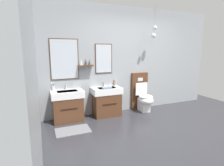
{
  "coord_description": "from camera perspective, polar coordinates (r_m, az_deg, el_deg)",
  "views": [
    {
      "loc": [
        -2.29,
        -2.41,
        1.58
      ],
      "look_at": [
        -0.68,
        1.49,
        0.81
      ],
      "focal_mm": 28.43,
      "sensor_mm": 36.0,
      "label": 1
    }
  ],
  "objects": [
    {
      "name": "toothbrush_cup",
      "position": [
        4.18,
        -18.32,
        -1.59
      ],
      "size": [
        0.07,
        0.07,
        0.21
      ],
      "color": "silver",
      "rests_on": "vanity_sink_left"
    },
    {
      "name": "tap_on_right_sink",
      "position": [
        4.44,
        -2.55,
        -0.19
      ],
      "size": [
        0.03,
        0.13,
        0.11
      ],
      "color": "silver",
      "rests_on": "vanity_sink_right"
    },
    {
      "name": "toilet",
      "position": [
        4.82,
        9.76,
        -4.32
      ],
      "size": [
        0.48,
        0.62,
        1.0
      ],
      "color": "#56331E",
      "rests_on": "ground"
    },
    {
      "name": "wall_left",
      "position": [
        2.42,
        -24.77,
        3.6
      ],
      "size": [
        0.12,
        3.69,
        2.67
      ],
      "primitive_type": "cube",
      "color": "#999EA3",
      "rests_on": "ground"
    },
    {
      "name": "bath_mat",
      "position": [
        3.76,
        -12.45,
        -14.66
      ],
      "size": [
        0.68,
        0.44,
        0.01
      ],
      "primitive_type": "cube",
      "color": "slate",
      "rests_on": "ground"
    },
    {
      "name": "tap_on_left_sink",
      "position": [
        4.22,
        -14.61,
        -1.07
      ],
      "size": [
        0.03,
        0.13,
        0.11
      ],
      "color": "silver",
      "rests_on": "vanity_sink_left"
    },
    {
      "name": "vanity_sink_right",
      "position": [
        4.39,
        -1.8,
        -5.77
      ],
      "size": [
        0.71,
        0.45,
        0.7
      ],
      "color": "#56331E",
      "rests_on": "ground"
    },
    {
      "name": "vanity_sink_left",
      "position": [
        4.17,
        -14.05,
        -6.97
      ],
      "size": [
        0.71,
        0.45,
        0.7
      ],
      "color": "#56331E",
      "rests_on": "ground"
    },
    {
      "name": "folded_hand_towel",
      "position": [
        4.18,
        -1.75,
        -1.53
      ],
      "size": [
        0.22,
        0.16,
        0.04
      ],
      "primitive_type": "cube",
      "color": "gray",
      "rests_on": "vanity_sink_right"
    },
    {
      "name": "soap_dispenser",
      "position": [
        4.54,
        0.86,
        0.11
      ],
      "size": [
        0.06,
        0.06,
        0.18
      ],
      "color": "gray",
      "rests_on": "vanity_sink_right"
    },
    {
      "name": "wall_back",
      "position": [
        4.77,
        6.02,
        7.36
      ],
      "size": [
        4.9,
        0.53,
        2.67
      ],
      "color": "#999EA3",
      "rests_on": "ground"
    },
    {
      "name": "ground_plane",
      "position": [
        3.7,
        19.72,
        -16.47
      ],
      "size": [
        6.1,
        4.89,
        0.1
      ],
      "primitive_type": "cube",
      "color": "#2D2D33",
      "rests_on": "ground"
    }
  ]
}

